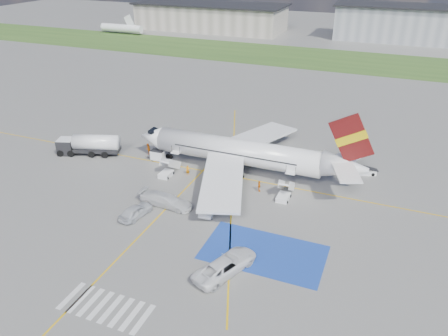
% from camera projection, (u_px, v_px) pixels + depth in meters
% --- Properties ---
extents(ground, '(400.00, 400.00, 0.00)m').
position_uv_depth(ground, '(200.00, 217.00, 57.02)').
color(ground, '#60605E').
rests_on(ground, ground).
extents(grass_strip, '(400.00, 30.00, 0.01)m').
position_uv_depth(grass_strip, '(328.00, 59.00, 135.42)').
color(grass_strip, '#2D4C1E').
rests_on(grass_strip, ground).
extents(taxiway_line_main, '(120.00, 0.20, 0.01)m').
position_uv_depth(taxiway_line_main, '(232.00, 176.00, 66.92)').
color(taxiway_line_main, gold).
rests_on(taxiway_line_main, ground).
extents(taxiway_line_cross, '(0.20, 60.00, 0.01)m').
position_uv_depth(taxiway_line_cross, '(124.00, 252.00, 50.43)').
color(taxiway_line_cross, gold).
rests_on(taxiway_line_cross, ground).
extents(taxiway_line_diag, '(20.71, 56.45, 0.01)m').
position_uv_depth(taxiway_line_diag, '(232.00, 176.00, 66.92)').
color(taxiway_line_diag, gold).
rests_on(taxiway_line_diag, ground).
extents(staging_box, '(14.00, 8.00, 0.01)m').
position_uv_depth(staging_box, '(264.00, 252.00, 50.38)').
color(staging_box, '#193A98').
rests_on(staging_box, ground).
extents(crosswalk, '(9.00, 4.00, 0.01)m').
position_uv_depth(crosswalk, '(106.00, 307.00, 42.76)').
color(crosswalk, silver).
rests_on(crosswalk, ground).
extents(terminal_west, '(60.00, 22.00, 10.00)m').
position_uv_depth(terminal_west, '(211.00, 17.00, 180.35)').
color(terminal_west, gray).
rests_on(terminal_west, ground).
extents(terminal_centre, '(48.00, 18.00, 12.00)m').
position_uv_depth(terminal_centre, '(404.00, 24.00, 159.04)').
color(terminal_centre, gray).
rests_on(terminal_centre, ground).
extents(airliner, '(36.81, 32.95, 11.92)m').
position_uv_depth(airliner, '(247.00, 153.00, 66.52)').
color(airliner, white).
rests_on(airliner, ground).
extents(airstairs_fwd, '(1.90, 5.20, 3.60)m').
position_uv_depth(airstairs_fwd, '(167.00, 171.00, 67.08)').
color(airstairs_fwd, white).
rests_on(airstairs_fwd, ground).
extents(airstairs_aft, '(1.90, 5.20, 3.60)m').
position_uv_depth(airstairs_aft, '(284.00, 194.00, 60.92)').
color(airstairs_aft, white).
rests_on(airstairs_aft, ground).
extents(fuel_tanker, '(10.65, 5.75, 3.53)m').
position_uv_depth(fuel_tanker, '(89.00, 146.00, 73.38)').
color(fuel_tanker, black).
rests_on(fuel_tanker, ground).
extents(gpu_cart, '(2.28, 1.56, 1.83)m').
position_uv_depth(gpu_cart, '(158.00, 156.00, 71.55)').
color(gpu_cart, white).
rests_on(gpu_cart, ground).
extents(belt_loader, '(4.83, 2.99, 1.40)m').
position_uv_depth(belt_loader, '(361.00, 172.00, 67.50)').
color(belt_loader, white).
rests_on(belt_loader, ground).
extents(car_silver_a, '(2.90, 5.34, 1.72)m').
position_uv_depth(car_silver_a, '(136.00, 211.00, 56.64)').
color(car_silver_a, silver).
rests_on(car_silver_a, ground).
extents(car_silver_b, '(2.40, 5.13, 1.63)m').
position_uv_depth(car_silver_b, '(210.00, 206.00, 57.76)').
color(car_silver_b, silver).
rests_on(car_silver_b, ground).
extents(van_white_a, '(4.97, 6.82, 2.33)m').
position_uv_depth(van_white_a, '(226.00, 263.00, 46.89)').
color(van_white_a, white).
rests_on(van_white_a, ground).
extents(van_white_b, '(5.91, 2.69, 2.26)m').
position_uv_depth(van_white_b, '(166.00, 198.00, 58.97)').
color(van_white_b, silver).
rests_on(van_white_b, ground).
extents(crew_fwd, '(0.68, 0.68, 1.60)m').
position_uv_depth(crew_fwd, '(188.00, 170.00, 67.01)').
color(crew_fwd, orange).
rests_on(crew_fwd, ground).
extents(crew_nose, '(1.01, 1.13, 1.94)m').
position_uv_depth(crew_nose, '(148.00, 149.00, 73.62)').
color(crew_nose, orange).
rests_on(crew_nose, ground).
extents(crew_aft, '(0.68, 1.06, 1.67)m').
position_uv_depth(crew_aft, '(259.00, 186.00, 62.54)').
color(crew_aft, orange).
rests_on(crew_aft, ground).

